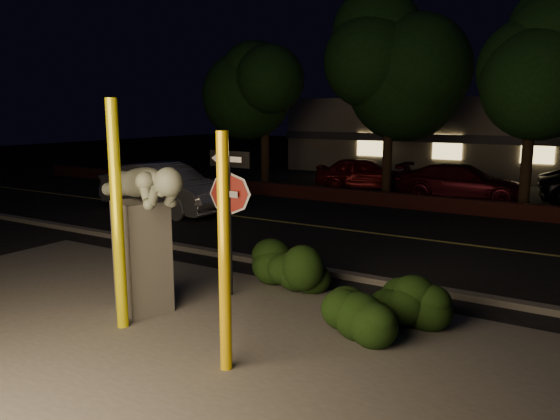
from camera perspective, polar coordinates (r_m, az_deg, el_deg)
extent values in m
plane|color=black|center=(17.90, 14.83, -0.77)|extent=(90.00, 90.00, 0.00)
cube|color=#4C4944|center=(8.40, -8.38, -13.20)|extent=(14.00, 6.00, 0.02)
cube|color=black|center=(15.11, 11.49, -2.64)|extent=(80.00, 8.00, 0.01)
cube|color=#B1AC46|center=(15.11, 11.50, -2.59)|extent=(80.00, 0.12, 0.00)
cube|color=#4C4944|center=(11.45, 4.31, -6.37)|extent=(80.00, 0.25, 0.12)
cube|color=#4F1D19|center=(19.09, 16.01, 0.62)|extent=(40.00, 0.35, 0.50)
cube|color=black|center=(24.60, 19.62, 1.96)|extent=(40.00, 12.00, 0.01)
cube|color=#6A6354|center=(32.27, 22.89, 7.17)|extent=(22.00, 10.00, 4.00)
cube|color=#333338|center=(27.25, 21.19, 6.84)|extent=(22.00, 0.20, 0.40)
cube|color=#FFD87F|center=(29.03, 9.38, 6.78)|extent=(1.40, 0.08, 1.20)
cube|color=#FFD87F|center=(27.76, 17.08, 6.31)|extent=(1.40, 0.08, 1.20)
cube|color=#FFD87F|center=(27.03, 25.33, 5.67)|extent=(1.40, 0.08, 1.20)
cylinder|color=black|center=(23.78, -1.58, 6.81)|extent=(0.36, 0.36, 3.75)
ellipsoid|color=black|center=(23.82, -1.63, 15.21)|extent=(4.60, 4.60, 4.14)
cylinder|color=black|center=(21.45, 11.19, 6.90)|extent=(0.36, 0.36, 4.25)
ellipsoid|color=black|center=(21.59, 11.58, 17.41)|extent=(5.20, 5.20, 4.68)
cylinder|color=black|center=(19.86, 24.44, 5.55)|extent=(0.36, 0.36, 4.00)
ellipsoid|color=black|center=(19.95, 25.27, 16.12)|extent=(4.80, 4.80, 4.32)
cylinder|color=yellow|center=(8.60, -16.63, -0.70)|extent=(0.18, 0.18, 3.54)
cylinder|color=yellow|center=(6.94, -5.84, -4.69)|extent=(0.16, 0.16, 3.11)
cylinder|color=black|center=(9.81, -5.22, -1.59)|extent=(0.06, 0.06, 2.65)
cube|color=white|center=(9.71, -5.27, 1.70)|extent=(0.40, 0.05, 0.11)
cube|color=black|center=(9.64, -5.33, 5.32)|extent=(0.90, 0.07, 0.28)
cube|color=white|center=(9.64, -5.33, 5.32)|extent=(0.57, 0.05, 0.11)
cube|color=#4C4944|center=(9.41, -14.17, -4.78)|extent=(0.94, 0.94, 1.89)
sphere|color=gray|center=(8.23, -11.58, 2.89)|extent=(0.44, 0.44, 0.44)
ellipsoid|color=black|center=(10.34, 1.16, -5.90)|extent=(1.80, 0.94, 0.91)
ellipsoid|color=black|center=(8.96, 13.78, -8.64)|extent=(1.60, 1.07, 0.96)
ellipsoid|color=black|center=(8.33, 9.31, -10.22)|extent=(1.46, 1.15, 0.89)
imported|color=#A4A5A8|center=(18.50, -11.99, 2.25)|extent=(5.07, 2.20, 1.62)
imported|color=maroon|center=(23.64, 8.72, 3.80)|extent=(4.35, 2.67, 1.38)
imported|color=#460812|center=(21.54, 18.51, 2.73)|extent=(4.83, 2.19, 1.37)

